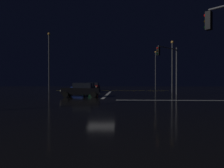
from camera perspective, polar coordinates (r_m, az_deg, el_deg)
The scene contains 12 objects.
ground at distance 19.12m, azimuth -3.06°, elevation -4.66°, with size 120.00×120.00×0.10m, color black.
stop_line_north at distance 28.21m, azimuth -1.25°, elevation -2.86°, with size 0.35×15.74×0.01m.
centre_line_ns at distance 39.78m, azimuth -0.15°, elevation -1.86°, with size 22.00×0.15×0.01m.
crosswalk_bar_east at distance 20.41m, azimuth 23.82°, elevation -4.22°, with size 15.74×0.40×0.01m.
sedan_blue at distance 30.71m, azimuth -8.98°, elevation -1.10°, with size 2.02×4.33×1.57m.
sedan_green at distance 36.06m, azimuth -6.42°, elevation -0.85°, with size 2.02×4.33×1.57m.
sedan_red at distance 41.70m, azimuth -4.98°, elevation -0.66°, with size 2.02×4.33×1.57m.
sedan_black_crossing at distance 23.34m, azimuth -8.57°, elevation -1.62°, with size 4.33×2.02×1.57m.
traffic_signal_ne at distance 28.08m, azimuth 15.77°, elevation 6.21°, with size 3.39×3.39×6.46m.
streetlamp_right_near at distance 34.87m, azimuth 16.53°, elevation 5.83°, with size 0.44×0.44×8.44m.
streetlamp_left_near at distance 36.03m, azimuth -17.25°, elevation 6.94°, with size 0.44×0.44×10.01m.
streetlamp_right_far at distance 50.53m, azimuth 12.12°, elevation 4.64°, with size 0.44×0.44×9.20m.
Camera 1 is at (1.86, -18.95, 1.69)m, focal length 32.59 mm.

